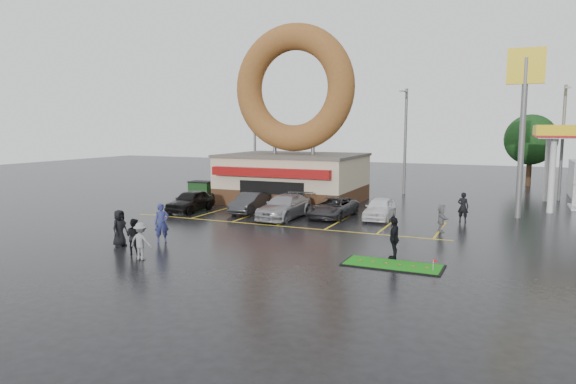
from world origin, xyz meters
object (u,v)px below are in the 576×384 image
at_px(donut_shop, 293,144).
at_px(putting_green, 393,265).
at_px(streetlight_left, 254,137).
at_px(person_blue, 162,223).
at_px(streetlight_mid, 405,139).
at_px(person_cameraman, 394,238).
at_px(streetlight_right, 563,140).
at_px(car_grey, 333,207).
at_px(car_dgrey, 250,203).
at_px(car_white, 380,208).
at_px(dumpster, 201,190).
at_px(shell_sign, 524,101).
at_px(car_black, 191,201).
at_px(car_silver, 285,207).

bearing_deg(donut_shop, putting_green, -54.23).
xyz_separation_m(streetlight_left, person_blue, (6.64, -22.81, -3.80)).
xyz_separation_m(streetlight_mid, person_cameraman, (4.00, -22.42, -3.85)).
bearing_deg(streetlight_right, car_grey, -133.89).
relative_size(streetlight_mid, car_dgrey, 2.20).
distance_m(donut_shop, car_grey, 8.42).
bearing_deg(car_white, streetlight_mid, 92.06).
relative_size(car_grey, dumpster, 2.55).
bearing_deg(streetlight_left, car_grey, -45.60).
distance_m(donut_shop, person_blue, 16.25).
distance_m(streetlight_mid, car_grey, 14.15).
relative_size(streetlight_mid, car_grey, 1.96).
xyz_separation_m(shell_sign, dumpster, (-23.62, -0.32, -6.73)).
distance_m(shell_sign, person_blue, 23.03).
xyz_separation_m(streetlight_left, car_white, (15.04, -11.92, -4.10)).
height_order(shell_sign, streetlight_left, shell_sign).
height_order(streetlight_left, dumpster, streetlight_left).
height_order(car_grey, putting_green, car_grey).
distance_m(streetlight_left, dumpster, 9.23).
bearing_deg(person_blue, car_dgrey, 48.21).
relative_size(car_grey, putting_green, 1.11).
distance_m(streetlight_mid, streetlight_right, 12.04).
relative_size(streetlight_mid, streetlight_right, 1.00).
height_order(car_black, car_white, car_black).
height_order(donut_shop, person_blue, donut_shop).
xyz_separation_m(donut_shop, car_silver, (2.40, -7.01, -3.73)).
relative_size(car_white, dumpster, 2.23).
bearing_deg(car_silver, streetlight_left, 126.94).
bearing_deg(putting_green, streetlight_mid, 100.12).
xyz_separation_m(streetlight_mid, car_dgrey, (-7.63, -13.97, -4.11)).
height_order(streetlight_right, car_black, streetlight_right).
bearing_deg(streetlight_mid, person_blue, -107.17).
xyz_separation_m(car_white, person_blue, (-8.40, -10.90, 0.30)).
distance_m(car_white, putting_green, 11.05).
relative_size(streetlight_right, person_blue, 4.56).
height_order(shell_sign, streetlight_right, shell_sign).
xyz_separation_m(streetlight_mid, car_white, (1.04, -12.92, -4.10)).
height_order(shell_sign, putting_green, shell_sign).
xyz_separation_m(shell_sign, car_grey, (-10.85, -4.49, -6.74)).
bearing_deg(streetlight_left, person_blue, -73.77).
xyz_separation_m(streetlight_left, car_dgrey, (6.37, -12.97, -4.11)).
distance_m(shell_sign, putting_green, 17.01).
relative_size(streetlight_mid, person_blue, 4.56).
height_order(person_blue, dumpster, person_blue).
relative_size(donut_shop, person_cameraman, 7.24).
xyz_separation_m(shell_sign, car_black, (-20.54, -6.32, -6.64)).
bearing_deg(car_silver, car_black, -174.65).
bearing_deg(streetlight_mid, dumpster, -147.73).
bearing_deg(car_grey, putting_green, -55.57).
bearing_deg(car_silver, person_blue, -104.29).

